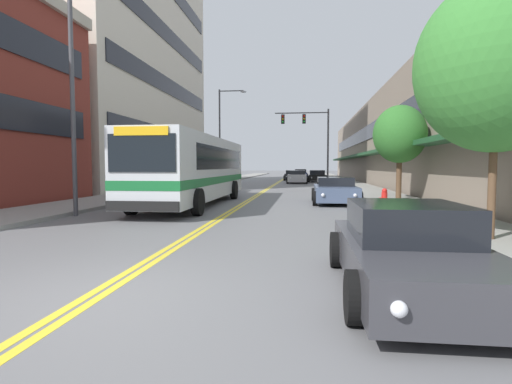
{
  "coord_description": "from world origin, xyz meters",
  "views": [
    {
      "loc": [
        2.87,
        -5.11,
        1.79
      ],
      "look_at": [
        -0.42,
        22.07,
        0.02
      ],
      "focal_mm": 28.0,
      "sensor_mm": 36.0,
      "label": 1
    }
  ],
  "objects": [
    {
      "name": "car_dark_grey_parked_right_foreground",
      "position": [
        4.36,
        0.76,
        0.58
      ],
      "size": [
        2.03,
        4.33,
        1.26
      ],
      "color": "#38383D",
      "rests_on": "ground_plane"
    },
    {
      "name": "street_lamp_left_far",
      "position": [
        -4.95,
        33.08,
        5.4
      ],
      "size": [
        2.7,
        0.28,
        9.15
      ],
      "color": "#47474C",
      "rests_on": "ground_plane"
    },
    {
      "name": "car_white_parked_left_near",
      "position": [
        -4.29,
        29.04,
        0.56
      ],
      "size": [
        2.1,
        4.75,
        1.19
      ],
      "color": "white",
      "rests_on": "ground_plane"
    },
    {
      "name": "car_navy_moving_lead",
      "position": [
        2.33,
        54.61,
        0.63
      ],
      "size": [
        2.16,
        4.59,
        1.34
      ],
      "color": "#19234C",
      "rests_on": "ground_plane"
    },
    {
      "name": "office_tower_left",
      "position": [
        -15.05,
        29.4,
        15.41
      ],
      "size": [
        12.08,
        24.68,
        30.83
      ],
      "color": "beige",
      "rests_on": "ground_plane"
    },
    {
      "name": "ground_plane",
      "position": [
        0.0,
        37.0,
        0.0
      ],
      "size": [
        240.0,
        240.0,
        0.0
      ],
      "primitive_type": "plane",
      "color": "slate"
    },
    {
      "name": "fire_hydrant",
      "position": [
        5.95,
        10.71,
        0.54
      ],
      "size": [
        0.3,
        0.22,
        0.81
      ],
      "color": "red",
      "rests_on": "sidewalk_right"
    },
    {
      "name": "street_tree_right_near",
      "position": [
        7.09,
        4.48,
        4.02
      ],
      "size": [
        3.51,
        3.51,
        5.82
      ],
      "color": "brown",
      "rests_on": "sidewalk_right"
    },
    {
      "name": "car_charcoal_moving_third",
      "position": [
        1.36,
        46.09,
        0.6
      ],
      "size": [
        2.11,
        4.73,
        1.27
      ],
      "color": "#232328",
      "rests_on": "ground_plane"
    },
    {
      "name": "city_bus",
      "position": [
        -2.21,
        13.13,
        1.75
      ],
      "size": [
        2.82,
        12.26,
        3.09
      ],
      "color": "silver",
      "rests_on": "ground_plane"
    },
    {
      "name": "car_slate_blue_parked_right_mid",
      "position": [
        4.36,
        14.45,
        0.6
      ],
      "size": [
        2.21,
        4.34,
        1.25
      ],
      "color": "#475675",
      "rests_on": "ground_plane"
    },
    {
      "name": "sidewalk_right",
      "position": [
        7.15,
        37.0,
        0.07
      ],
      "size": [
        3.31,
        106.0,
        0.14
      ],
      "color": "gray",
      "rests_on": "ground_plane"
    },
    {
      "name": "centre_line",
      "position": [
        0.0,
        37.0,
        0.0
      ],
      "size": [
        0.34,
        106.0,
        0.01
      ],
      "color": "yellow",
      "rests_on": "ground_plane"
    },
    {
      "name": "sidewalk_left",
      "position": [
        -7.15,
        37.0,
        0.07
      ],
      "size": [
        3.31,
        106.0,
        0.14
      ],
      "color": "gray",
      "rests_on": "ground_plane"
    },
    {
      "name": "storefront_row_right",
      "position": [
        13.04,
        37.0,
        4.1
      ],
      "size": [
        9.1,
        68.0,
        8.21
      ],
      "color": "gray",
      "rests_on": "ground_plane"
    },
    {
      "name": "street_tree_right_mid",
      "position": [
        7.63,
        15.81,
        3.39
      ],
      "size": [
        2.63,
        2.63,
        4.71
      ],
      "color": "brown",
      "rests_on": "sidewalk_right"
    },
    {
      "name": "car_black_parked_right_far",
      "position": [
        4.34,
        41.02,
        0.62
      ],
      "size": [
        2.19,
        4.35,
        1.33
      ],
      "color": "black",
      "rests_on": "ground_plane"
    },
    {
      "name": "traffic_signal_mast",
      "position": [
        3.51,
        35.46,
        5.26
      ],
      "size": [
        5.4,
        0.38,
        7.47
      ],
      "color": "#47474C",
      "rests_on": "ground_plane"
    },
    {
      "name": "car_silver_moving_second",
      "position": [
        2.14,
        37.35,
        0.64
      ],
      "size": [
        2.17,
        4.53,
        1.33
      ],
      "color": "#B7B7BC",
      "rests_on": "ground_plane"
    },
    {
      "name": "street_lamp_left_near",
      "position": [
        -4.96,
        8.3,
        5.2
      ],
      "size": [
        2.61,
        0.28,
        8.77
      ],
      "color": "#47474C",
      "rests_on": "ground_plane"
    }
  ]
}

